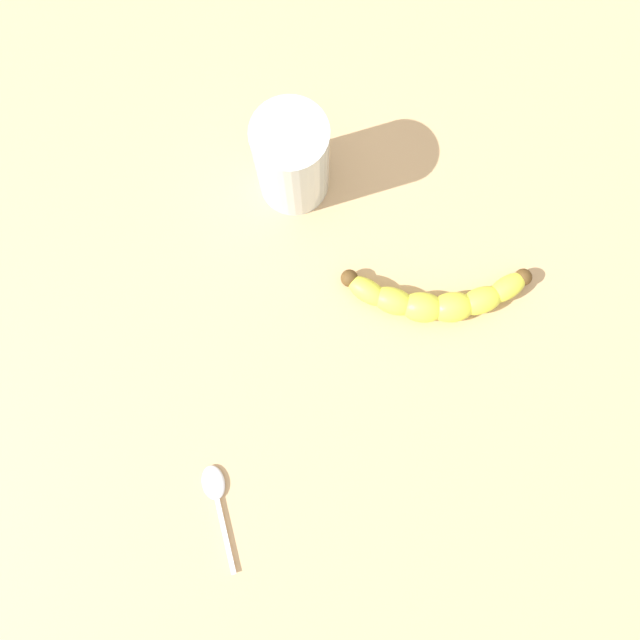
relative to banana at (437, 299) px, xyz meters
The scene contains 4 objects.
wooden_tabletop 18.56cm from the banana, 167.29° to the left, with size 120.00×120.00×3.00cm, color tan.
banana is the anchor object (origin of this frame).
smoothie_glass 21.26cm from the banana, 112.76° to the left, with size 7.79×7.79×12.51cm.
teaspoon 30.97cm from the banana, 165.26° to the right, with size 3.54×11.27×0.80cm.
Camera 1 is at (0.76, -10.49, 70.32)cm, focal length 34.90 mm.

